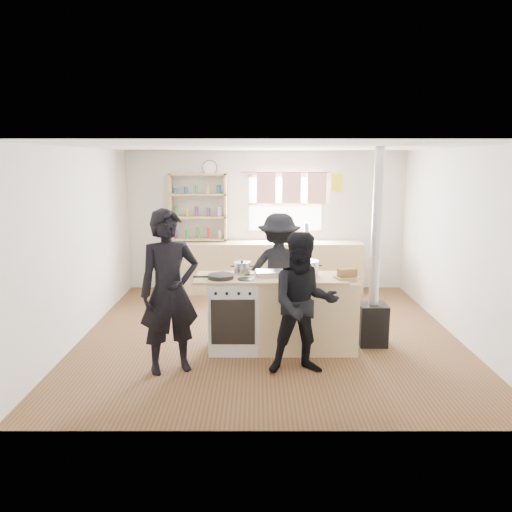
# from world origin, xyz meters

# --- Properties ---
(ground) EXTENTS (5.00, 5.00, 0.01)m
(ground) POSITION_xyz_m (0.00, 0.00, -0.01)
(ground) COLOR brown
(ground) RESTS_ON ground
(back_counter) EXTENTS (3.40, 0.55, 0.90)m
(back_counter) POSITION_xyz_m (0.00, 2.22, 0.45)
(back_counter) COLOR tan
(back_counter) RESTS_ON ground
(shelving_unit) EXTENTS (1.00, 0.28, 1.20)m
(shelving_unit) POSITION_xyz_m (-1.20, 2.34, 1.51)
(shelving_unit) COLOR tan
(shelving_unit) RESTS_ON back_counter
(thermos) EXTENTS (0.10, 0.10, 0.32)m
(thermos) POSITION_xyz_m (0.71, 2.22, 1.06)
(thermos) COLOR silver
(thermos) RESTS_ON back_counter
(cooking_island) EXTENTS (1.97, 0.64, 0.93)m
(cooking_island) POSITION_xyz_m (0.14, -0.55, 0.47)
(cooking_island) COLOR silver
(cooking_island) RESTS_ON ground
(skillet_greens) EXTENTS (0.33, 0.33, 0.05)m
(skillet_greens) POSITION_xyz_m (-0.60, -0.65, 0.96)
(skillet_greens) COLOR black
(skillet_greens) RESTS_ON cooking_island
(roast_tray) EXTENTS (0.39, 0.28, 0.07)m
(roast_tray) POSITION_xyz_m (0.01, -0.52, 0.97)
(roast_tray) COLOR silver
(roast_tray) RESTS_ON cooking_island
(stockpot_stove) EXTENTS (0.21, 0.21, 0.17)m
(stockpot_stove) POSITION_xyz_m (-0.35, -0.40, 1.01)
(stockpot_stove) COLOR #B3B3B6
(stockpot_stove) RESTS_ON cooking_island
(stockpot_counter) EXTENTS (0.26, 0.26, 0.20)m
(stockpot_counter) POSITION_xyz_m (0.48, -0.44, 1.02)
(stockpot_counter) COLOR silver
(stockpot_counter) RESTS_ON cooking_island
(bread_board) EXTENTS (0.33, 0.27, 0.12)m
(bread_board) POSITION_xyz_m (0.92, -0.64, 0.98)
(bread_board) COLOR tan
(bread_board) RESTS_ON cooking_island
(flue_heater) EXTENTS (0.35, 0.35, 2.50)m
(flue_heater) POSITION_xyz_m (1.31, -0.39, 0.64)
(flue_heater) COLOR black
(flue_heater) RESTS_ON ground
(person_near_left) EXTENTS (0.78, 0.66, 1.82)m
(person_near_left) POSITION_xyz_m (-1.13, -1.20, 0.91)
(person_near_left) COLOR black
(person_near_left) RESTS_ON ground
(person_near_right) EXTENTS (0.82, 0.67, 1.58)m
(person_near_right) POSITION_xyz_m (0.34, -1.25, 0.79)
(person_near_right) COLOR black
(person_near_right) RESTS_ON ground
(person_far) EXTENTS (1.09, 0.70, 1.61)m
(person_far) POSITION_xyz_m (0.15, 0.38, 0.80)
(person_far) COLOR black
(person_far) RESTS_ON ground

